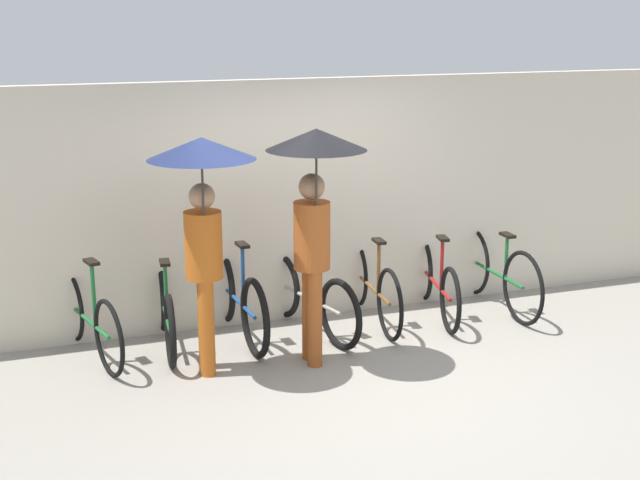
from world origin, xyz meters
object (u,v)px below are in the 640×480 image
at_px(parked_bicycle_4, 372,286).
at_px(pedestrian_leading, 202,197).
at_px(pedestrian_center, 314,191).
at_px(parked_bicycle_3, 309,297).
at_px(parked_bicycle_6, 496,272).
at_px(parked_bicycle_2, 238,299).
at_px(parked_bicycle_0, 88,318).
at_px(parked_bicycle_5, 436,282).
at_px(parked_bicycle_1, 166,311).

bearing_deg(parked_bicycle_4, pedestrian_leading, 118.11).
bearing_deg(pedestrian_leading, pedestrian_center, -178.36).
relative_size(parked_bicycle_3, parked_bicycle_6, 0.94).
xyz_separation_m(parked_bicycle_6, pedestrian_center, (-2.32, -0.84, 1.18)).
bearing_deg(parked_bicycle_2, pedestrian_center, -155.36).
xyz_separation_m(parked_bicycle_0, parked_bicycle_2, (1.39, 0.01, 0.02)).
bearing_deg(parked_bicycle_5, parked_bicycle_0, 101.94).
relative_size(parked_bicycle_2, parked_bicycle_5, 1.04).
relative_size(parked_bicycle_2, parked_bicycle_3, 1.03).
bearing_deg(pedestrian_leading, parked_bicycle_5, -155.49).
height_order(parked_bicycle_2, parked_bicycle_6, parked_bicycle_6).
relative_size(parked_bicycle_0, parked_bicycle_6, 0.92).
bearing_deg(pedestrian_center, pedestrian_leading, -3.36).
bearing_deg(parked_bicycle_6, parked_bicycle_1, 90.54).
height_order(parked_bicycle_1, parked_bicycle_2, parked_bicycle_2).
bearing_deg(parked_bicycle_4, parked_bicycle_3, 101.48).
xyz_separation_m(parked_bicycle_2, pedestrian_leading, (-0.48, -0.79, 1.18)).
bearing_deg(parked_bicycle_0, parked_bicycle_6, -103.56).
bearing_deg(parked_bicycle_3, pedestrian_leading, 108.77).
xyz_separation_m(parked_bicycle_4, parked_bicycle_6, (1.39, -0.06, 0.02)).
bearing_deg(parked_bicycle_2, parked_bicycle_0, 88.32).
distance_m(parked_bicycle_1, parked_bicycle_6, 3.47).
height_order(parked_bicycle_2, parked_bicycle_5, parked_bicycle_2).
distance_m(parked_bicycle_6, pedestrian_center, 2.74).
relative_size(parked_bicycle_4, pedestrian_center, 0.84).
bearing_deg(pedestrian_leading, parked_bicycle_4, -148.78).
relative_size(parked_bicycle_1, parked_bicycle_3, 0.95).
height_order(parked_bicycle_2, parked_bicycle_4, parked_bicycle_4).
xyz_separation_m(parked_bicycle_0, parked_bicycle_4, (2.78, 0.01, 0.01)).
relative_size(parked_bicycle_1, pedestrian_leading, 0.79).
height_order(parked_bicycle_3, parked_bicycle_5, parked_bicycle_3).
height_order(pedestrian_leading, pedestrian_center, pedestrian_center).
xyz_separation_m(parked_bicycle_0, parked_bicycle_3, (2.08, -0.07, -0.01)).
bearing_deg(parked_bicycle_0, pedestrian_center, -128.61).
distance_m(parked_bicycle_0, parked_bicycle_1, 0.70).
relative_size(parked_bicycle_0, pedestrian_center, 0.79).
distance_m(parked_bicycle_2, pedestrian_center, 1.56).
distance_m(parked_bicycle_0, pedestrian_leading, 1.69).
bearing_deg(parked_bicycle_6, parked_bicycle_3, 91.92).
height_order(parked_bicycle_3, parked_bicycle_4, parked_bicycle_3).
distance_m(parked_bicycle_2, parked_bicycle_5, 2.09).
distance_m(parked_bicycle_2, parked_bicycle_3, 0.70).
bearing_deg(parked_bicycle_4, parked_bicycle_5, -88.51).
height_order(parked_bicycle_0, parked_bicycle_4, parked_bicycle_4).
bearing_deg(pedestrian_center, parked_bicycle_3, -102.72).
xyz_separation_m(parked_bicycle_0, pedestrian_leading, (0.91, -0.78, 1.20)).
distance_m(parked_bicycle_3, parked_bicycle_6, 2.08).
xyz_separation_m(parked_bicycle_3, parked_bicycle_6, (2.08, 0.02, 0.04)).
bearing_deg(parked_bicycle_6, parked_bicycle_0, 90.75).
relative_size(pedestrian_leading, pedestrian_center, 0.98).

